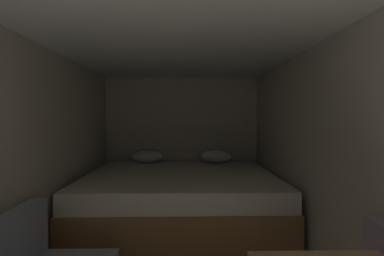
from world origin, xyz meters
name	(u,v)px	position (x,y,z in m)	size (l,w,h in m)	color
wall_back	(182,142)	(0.00, 4.14, 1.02)	(2.51, 0.05, 2.05)	beige
wall_left	(17,168)	(-1.23, 1.71, 1.02)	(0.05, 4.82, 2.05)	beige
wall_right	(333,167)	(1.23, 1.71, 1.02)	(0.05, 4.82, 2.05)	beige
ceiling_slab	(177,31)	(0.00, 1.71, 2.07)	(2.51, 4.82, 0.05)	white
bed	(181,201)	(0.00, 3.07, 0.37)	(2.29, 2.03, 0.92)	olive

